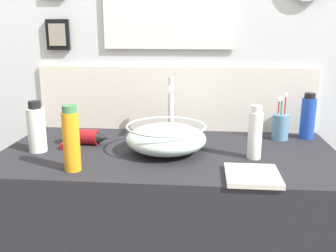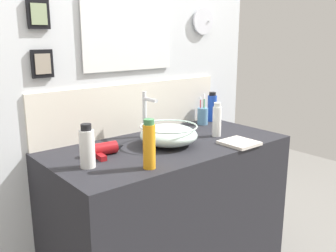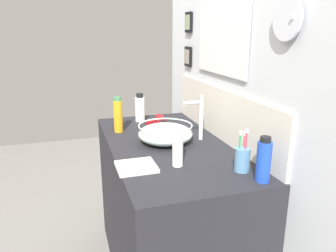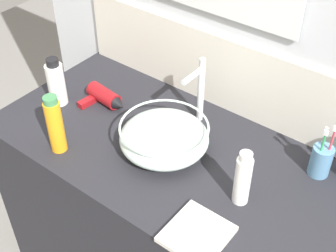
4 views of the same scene
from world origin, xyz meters
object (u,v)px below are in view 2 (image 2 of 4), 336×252
at_px(spray_bottle, 87,147).
at_px(hand_towel, 239,143).
at_px(glass_bowl_sink, 169,135).
at_px(hair_drier, 106,149).
at_px(lotion_bottle, 217,120).
at_px(soap_dispenser, 149,145).
at_px(faucet, 146,111).
at_px(shampoo_bottle, 212,107).
at_px(toothbrush_cup, 203,116).

bearing_deg(spray_bottle, hand_towel, -13.96).
relative_size(glass_bowl_sink, hair_drier, 1.62).
relative_size(lotion_bottle, soap_dispenser, 0.89).
distance_m(glass_bowl_sink, spray_bottle, 0.49).
height_order(faucet, hand_towel, faucet).
xyz_separation_m(shampoo_bottle, hand_towel, (-0.29, -0.48, -0.09)).
distance_m(glass_bowl_sink, soap_dispenser, 0.37).
bearing_deg(hair_drier, hand_towel, -25.09).
distance_m(soap_dispenser, hand_towel, 0.60).
xyz_separation_m(hair_drier, shampoo_bottle, (0.93, 0.18, 0.06)).
relative_size(glass_bowl_sink, shampoo_bottle, 1.55).
bearing_deg(glass_bowl_sink, hair_drier, 168.58).
height_order(lotion_bottle, soap_dispenser, soap_dispenser).
relative_size(lotion_bottle, spray_bottle, 1.00).
xyz_separation_m(toothbrush_cup, hand_towel, (-0.17, -0.45, -0.05)).
relative_size(hair_drier, lotion_bottle, 0.96).
distance_m(faucet, lotion_bottle, 0.41).
distance_m(hair_drier, toothbrush_cup, 0.82).
bearing_deg(spray_bottle, lotion_bottle, -0.34).
bearing_deg(faucet, shampoo_bottle, 4.61).
bearing_deg(hand_towel, soap_dispenser, 178.70).
height_order(hair_drier, shampoo_bottle, shampoo_bottle).
height_order(soap_dispenser, shampoo_bottle, soap_dispenser).
height_order(lotion_bottle, spray_bottle, same).
relative_size(faucet, hand_towel, 1.46).
distance_m(lotion_bottle, soap_dispenser, 0.64).
xyz_separation_m(glass_bowl_sink, soap_dispenser, (-0.29, -0.22, 0.05)).
xyz_separation_m(lotion_bottle, soap_dispenser, (-0.62, -0.18, 0.01)).
bearing_deg(hand_towel, toothbrush_cup, 69.30).
bearing_deg(lotion_bottle, soap_dispenser, -163.87).
bearing_deg(shampoo_bottle, spray_bottle, -165.32).
height_order(faucet, lotion_bottle, faucet).
bearing_deg(spray_bottle, hair_drier, 34.59).
bearing_deg(faucet, hair_drier, -158.95).
height_order(glass_bowl_sink, shampoo_bottle, shampoo_bottle).
distance_m(lotion_bottle, spray_bottle, 0.82).
distance_m(glass_bowl_sink, hand_towel, 0.38).
bearing_deg(shampoo_bottle, hair_drier, -169.08).
xyz_separation_m(hair_drier, toothbrush_cup, (0.81, 0.15, 0.03)).
bearing_deg(hair_drier, soap_dispenser, -79.75).
xyz_separation_m(faucet, hand_towel, (0.30, -0.43, -0.14)).
bearing_deg(faucet, spray_bottle, -154.47).
distance_m(hair_drier, shampoo_bottle, 0.95).
relative_size(toothbrush_cup, spray_bottle, 1.02).
bearing_deg(lotion_bottle, hand_towel, -98.29).
distance_m(glass_bowl_sink, hair_drier, 0.35).
distance_m(faucet, toothbrush_cup, 0.48).
relative_size(hair_drier, soap_dispenser, 0.85).
bearing_deg(toothbrush_cup, shampoo_bottle, 14.36).
xyz_separation_m(soap_dispenser, hand_towel, (0.59, -0.01, -0.10)).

